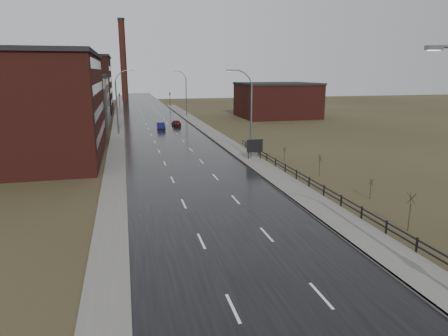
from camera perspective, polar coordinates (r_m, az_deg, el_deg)
road at (r=73.43m, az=-8.57°, el=4.79°), size 14.00×300.00×0.06m
sidewalk_right at (r=50.91m, az=3.94°, el=1.12°), size 3.20×180.00×0.18m
curb_right at (r=50.47m, az=2.29°, el=1.04°), size 0.16×180.00×0.18m
sidewalk_left at (r=73.12m, az=-14.99°, el=4.46°), size 2.40×260.00×0.12m
warehouse_near at (r=59.17m, az=-28.13°, el=7.85°), size 22.44×28.56×13.50m
warehouse_mid at (r=91.16m, az=-21.31°, el=9.01°), size 16.32×20.40×10.50m
warehouse_far at (r=121.41m, az=-22.10°, el=11.03°), size 26.52×24.48×15.50m
building_right at (r=101.55m, az=7.56°, el=9.61°), size 18.36×16.32×8.50m
smokestack at (r=162.35m, az=-14.20°, el=14.72°), size 2.70×2.70×30.70m
streetlight_right_mid at (r=50.91m, az=3.59°, el=7.69°), size 3.36×0.28×11.35m
streetlight_left at (r=74.47m, az=-14.86°, el=9.11°), size 3.36×0.28×11.35m
streetlight_right_far at (r=103.55m, az=-5.59°, el=10.61°), size 3.36×0.28×11.35m
guardrail at (r=36.53m, az=14.59°, el=-3.28°), size 0.10×53.05×1.10m
shrub_c at (r=31.16m, az=25.04°, el=-5.55°), size 0.66×0.70×2.81m
shrub_d at (r=37.71m, az=20.22°, el=-2.73°), size 0.45×0.47×1.85m
shrub_e at (r=44.23m, az=13.50°, el=0.44°), size 0.56×0.59×2.38m
shrub_f at (r=51.10m, az=8.62°, el=2.05°), size 0.44×0.46×1.82m
billboard at (r=50.99m, az=4.41°, el=3.09°), size 2.13×0.17×2.71m
traffic_light_left at (r=132.44m, az=-14.76°, el=10.32°), size 0.58×2.73×5.30m
traffic_light_right at (r=133.26m, az=-7.75°, el=10.65°), size 0.58×2.73×5.30m
car_near at (r=79.48m, az=-9.00°, el=5.90°), size 1.45×4.10×1.35m
car_far at (r=84.40m, az=-6.84°, el=6.39°), size 1.77×3.88×1.29m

